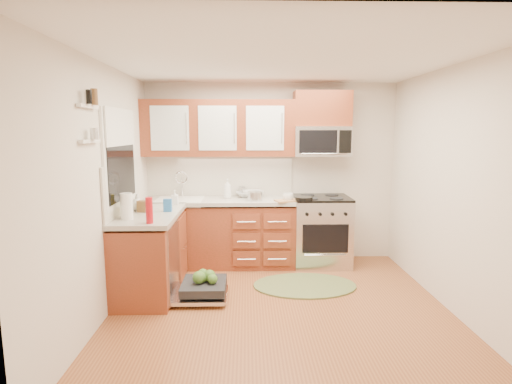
{
  "coord_description": "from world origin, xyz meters",
  "views": [
    {
      "loc": [
        -0.35,
        -3.92,
        1.84
      ],
      "look_at": [
        -0.23,
        0.85,
        1.11
      ],
      "focal_mm": 28.0,
      "sensor_mm": 36.0,
      "label": 1
    }
  ],
  "objects_px": {
    "range": "(321,231)",
    "sink": "(180,208)",
    "rug": "(305,285)",
    "stock_pot": "(255,196)",
    "cutting_board": "(287,201)",
    "microwave": "(321,141)",
    "skillet": "(304,198)",
    "dishwasher": "(201,290)",
    "bowl_b": "(253,194)",
    "cup": "(288,197)",
    "bowl_a": "(246,194)",
    "paper_towel_roll": "(127,206)",
    "upper_cabinets": "(218,128)"
  },
  "relations": [
    {
      "from": "cup",
      "to": "dishwasher",
      "type": "bearing_deg",
      "value": -138.13
    },
    {
      "from": "stock_pot",
      "to": "cutting_board",
      "type": "relative_size",
      "value": 0.68
    },
    {
      "from": "upper_cabinets",
      "to": "cutting_board",
      "type": "distance_m",
      "value": 1.35
    },
    {
      "from": "microwave",
      "to": "paper_towel_roll",
      "type": "height_order",
      "value": "microwave"
    },
    {
      "from": "skillet",
      "to": "bowl_a",
      "type": "xyz_separation_m",
      "value": [
        -0.75,
        0.42,
        -0.01
      ]
    },
    {
      "from": "bowl_a",
      "to": "bowl_b",
      "type": "relative_size",
      "value": 0.95
    },
    {
      "from": "microwave",
      "to": "paper_towel_roll",
      "type": "bearing_deg",
      "value": -149.5
    },
    {
      "from": "dishwasher",
      "to": "cup",
      "type": "xyz_separation_m",
      "value": [
        1.06,
        0.95,
        0.88
      ]
    },
    {
      "from": "upper_cabinets",
      "to": "sink",
      "type": "distance_m",
      "value": 1.21
    },
    {
      "from": "stock_pot",
      "to": "upper_cabinets",
      "type": "bearing_deg",
      "value": 150.66
    },
    {
      "from": "dishwasher",
      "to": "bowl_a",
      "type": "relative_size",
      "value": 2.49
    },
    {
      "from": "sink",
      "to": "rug",
      "type": "xyz_separation_m",
      "value": [
        1.6,
        -0.8,
        -0.79
      ]
    },
    {
      "from": "range",
      "to": "cup",
      "type": "relative_size",
      "value": 7.03
    },
    {
      "from": "range",
      "to": "rug",
      "type": "relative_size",
      "value": 0.77
    },
    {
      "from": "sink",
      "to": "cup",
      "type": "distance_m",
      "value": 1.47
    },
    {
      "from": "cutting_board",
      "to": "bowl_b",
      "type": "bearing_deg",
      "value": 142.13
    },
    {
      "from": "microwave",
      "to": "sink",
      "type": "distance_m",
      "value": 2.13
    },
    {
      "from": "sink",
      "to": "rug",
      "type": "bearing_deg",
      "value": -26.62
    },
    {
      "from": "sink",
      "to": "stock_pot",
      "type": "bearing_deg",
      "value": -6.76
    },
    {
      "from": "cutting_board",
      "to": "bowl_b",
      "type": "height_order",
      "value": "bowl_b"
    },
    {
      "from": "microwave",
      "to": "cutting_board",
      "type": "bearing_deg",
      "value": -146.58
    },
    {
      "from": "microwave",
      "to": "skillet",
      "type": "height_order",
      "value": "microwave"
    },
    {
      "from": "bowl_a",
      "to": "upper_cabinets",
      "type": "bearing_deg",
      "value": -176.17
    },
    {
      "from": "stock_pot",
      "to": "paper_towel_roll",
      "type": "distance_m",
      "value": 1.75
    },
    {
      "from": "range",
      "to": "rug",
      "type": "bearing_deg",
      "value": -112.35
    },
    {
      "from": "rug",
      "to": "bowl_a",
      "type": "xyz_separation_m",
      "value": [
        -0.7,
        0.98,
        0.95
      ]
    },
    {
      "from": "cutting_board",
      "to": "bowl_a",
      "type": "xyz_separation_m",
      "value": [
        -0.53,
        0.38,
        0.02
      ]
    },
    {
      "from": "skillet",
      "to": "cup",
      "type": "distance_m",
      "value": 0.21
    },
    {
      "from": "cup",
      "to": "upper_cabinets",
      "type": "bearing_deg",
      "value": 160.64
    },
    {
      "from": "bowl_a",
      "to": "cup",
      "type": "relative_size",
      "value": 2.08
    },
    {
      "from": "dishwasher",
      "to": "bowl_b",
      "type": "distance_m",
      "value": 1.65
    },
    {
      "from": "paper_towel_roll",
      "to": "bowl_a",
      "type": "relative_size",
      "value": 0.98
    },
    {
      "from": "dishwasher",
      "to": "bowl_a",
      "type": "distance_m",
      "value": 1.64
    },
    {
      "from": "dishwasher",
      "to": "cutting_board",
      "type": "xyz_separation_m",
      "value": [
        1.04,
        0.92,
        0.84
      ]
    },
    {
      "from": "range",
      "to": "dishwasher",
      "type": "xyz_separation_m",
      "value": [
        -1.54,
        -1.13,
        -0.38
      ]
    },
    {
      "from": "range",
      "to": "cutting_board",
      "type": "relative_size",
      "value": 3.2
    },
    {
      "from": "microwave",
      "to": "dishwasher",
      "type": "distance_m",
      "value": 2.55
    },
    {
      "from": "range",
      "to": "bowl_a",
      "type": "xyz_separation_m",
      "value": [
        -1.03,
        0.17,
        0.48
      ]
    },
    {
      "from": "bowl_a",
      "to": "range",
      "type": "bearing_deg",
      "value": -9.36
    },
    {
      "from": "cutting_board",
      "to": "cup",
      "type": "bearing_deg",
      "value": 56.31
    },
    {
      "from": "sink",
      "to": "bowl_b",
      "type": "xyz_separation_m",
      "value": [
        1.0,
        0.14,
        0.17
      ]
    },
    {
      "from": "dishwasher",
      "to": "stock_pot",
      "type": "xyz_separation_m",
      "value": [
        0.62,
        1.0,
        0.89
      ]
    },
    {
      "from": "dishwasher",
      "to": "paper_towel_roll",
      "type": "relative_size",
      "value": 2.55
    },
    {
      "from": "microwave",
      "to": "bowl_a",
      "type": "xyz_separation_m",
      "value": [
        -1.03,
        0.05,
        -0.74
      ]
    },
    {
      "from": "dishwasher",
      "to": "stock_pot",
      "type": "relative_size",
      "value": 3.48
    },
    {
      "from": "range",
      "to": "cutting_board",
      "type": "height_order",
      "value": "range"
    },
    {
      "from": "range",
      "to": "sink",
      "type": "distance_m",
      "value": 1.96
    },
    {
      "from": "microwave",
      "to": "bowl_b",
      "type": "bearing_deg",
      "value": 179.61
    },
    {
      "from": "cup",
      "to": "range",
      "type": "bearing_deg",
      "value": 20.56
    },
    {
      "from": "microwave",
      "to": "paper_towel_roll",
      "type": "distance_m",
      "value": 2.72
    }
  ]
}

